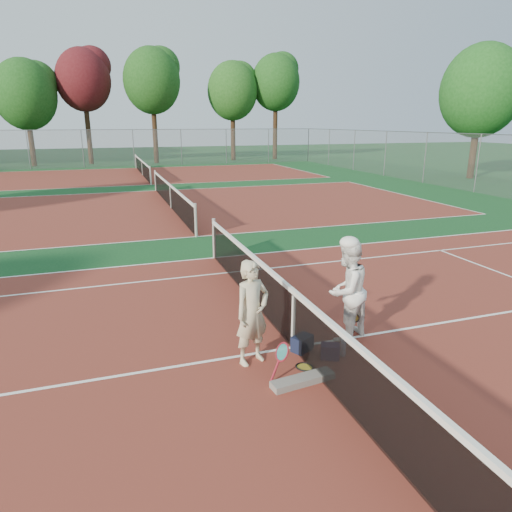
% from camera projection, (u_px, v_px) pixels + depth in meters
% --- Properties ---
extents(ground, '(130.00, 130.00, 0.00)m').
position_uv_depth(ground, '(293.00, 348.00, 7.55)').
color(ground, '#103D1A').
rests_on(ground, ground).
extents(court_main, '(23.77, 10.97, 0.01)m').
position_uv_depth(court_main, '(293.00, 347.00, 7.54)').
color(court_main, maroon).
rests_on(court_main, ground).
extents(court_far_a, '(23.77, 10.97, 0.01)m').
position_uv_depth(court_far_a, '(171.00, 208.00, 19.82)').
color(court_far_a, maroon).
rests_on(court_far_a, ground).
extents(court_far_b, '(23.77, 10.97, 0.01)m').
position_uv_depth(court_far_b, '(143.00, 175.00, 32.10)').
color(court_far_b, maroon).
rests_on(court_far_b, ground).
extents(net_main, '(0.10, 10.98, 1.02)m').
position_uv_depth(net_main, '(293.00, 319.00, 7.40)').
color(net_main, black).
rests_on(net_main, ground).
extents(net_far_a, '(0.10, 10.98, 1.02)m').
position_uv_depth(net_far_a, '(171.00, 196.00, 19.68)').
color(net_far_a, black).
rests_on(net_far_a, ground).
extents(net_far_b, '(0.10, 10.98, 1.02)m').
position_uv_depth(net_far_b, '(142.00, 168.00, 31.95)').
color(net_far_b, black).
rests_on(net_far_b, ground).
extents(fence_back, '(32.00, 0.06, 3.00)m').
position_uv_depth(fence_back, '(134.00, 148.00, 38.04)').
color(fence_back, slate).
rests_on(fence_back, ground).
extents(player_a, '(0.70, 0.58, 1.64)m').
position_uv_depth(player_a, '(252.00, 313.00, 6.88)').
color(player_a, beige).
rests_on(player_a, ground).
extents(player_b, '(1.05, 0.96, 1.74)m').
position_uv_depth(player_b, '(347.00, 290.00, 7.65)').
color(player_b, white).
rests_on(player_b, ground).
extents(racket_red, '(0.36, 0.35, 0.55)m').
position_uv_depth(racket_red, '(282.00, 361.00, 6.56)').
color(racket_red, maroon).
rests_on(racket_red, ground).
extents(racket_black_held, '(0.42, 0.44, 0.52)m').
position_uv_depth(racket_black_held, '(352.00, 325.00, 7.76)').
color(racket_black_held, black).
rests_on(racket_black_held, ground).
extents(racket_spare, '(0.60, 0.63, 0.03)m').
position_uv_depth(racket_spare, '(305.00, 367.00, 6.92)').
color(racket_spare, black).
rests_on(racket_spare, ground).
extents(sports_bag_navy, '(0.40, 0.36, 0.26)m').
position_uv_depth(sports_bag_navy, '(302.00, 343.00, 7.41)').
color(sports_bag_navy, black).
rests_on(sports_bag_navy, ground).
extents(sports_bag_purple, '(0.35, 0.31, 0.23)m').
position_uv_depth(sports_bag_purple, '(330.00, 351.00, 7.18)').
color(sports_bag_purple, '#25102D').
rests_on(sports_bag_purple, ground).
extents(net_cover_canvas, '(0.98, 0.34, 0.10)m').
position_uv_depth(net_cover_canvas, '(303.00, 380.00, 6.50)').
color(net_cover_canvas, '#67625E').
rests_on(net_cover_canvas, ground).
extents(water_bottle, '(0.09, 0.09, 0.30)m').
position_uv_depth(water_bottle, '(343.00, 347.00, 7.24)').
color(water_bottle, '#C4DCF9').
rests_on(water_bottle, ground).
extents(tree_back_1, '(4.93, 4.93, 8.58)m').
position_uv_depth(tree_back_1, '(25.00, 95.00, 37.02)').
color(tree_back_1, '#382314').
rests_on(tree_back_1, ground).
extents(tree_back_maroon, '(4.56, 4.56, 9.67)m').
position_uv_depth(tree_back_maroon, '(83.00, 80.00, 38.78)').
color(tree_back_maroon, '#382314').
rests_on(tree_back_maroon, ground).
extents(tree_back_3, '(4.91, 4.91, 9.88)m').
position_uv_depth(tree_back_3, '(152.00, 81.00, 39.72)').
color(tree_back_3, '#382314').
rests_on(tree_back_3, ground).
extents(tree_back_4, '(4.71, 4.71, 9.13)m').
position_uv_depth(tree_back_4, '(232.00, 91.00, 43.09)').
color(tree_back_4, '#382314').
rests_on(tree_back_4, ground).
extents(tree_back_5, '(4.64, 4.64, 9.93)m').
position_uv_depth(tree_back_5, '(276.00, 83.00, 43.94)').
color(tree_back_5, '#382314').
rests_on(tree_back_5, ground).
extents(tree_right_1, '(5.03, 5.03, 8.38)m').
position_uv_depth(tree_right_1, '(481.00, 91.00, 28.82)').
color(tree_right_1, '#382314').
rests_on(tree_right_1, ground).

